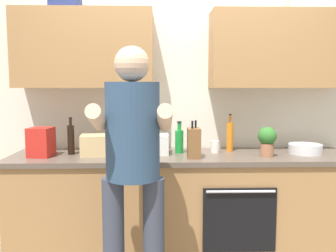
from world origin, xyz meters
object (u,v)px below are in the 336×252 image
at_px(person_standing, 133,158).
at_px(bottle_hotsauce, 133,139).
at_px(cup_coffee, 215,147).
at_px(knife_block, 194,143).
at_px(mixing_bowl, 305,149).
at_px(bottle_soy, 71,139).
at_px(grocery_bag_crisps, 41,142).
at_px(grocery_bag_produce, 153,144).
at_px(grocery_bag_bread, 95,145).
at_px(bottle_soda, 179,140).
at_px(bottle_oil, 126,142).
at_px(bottle_juice, 230,136).
at_px(potted_herb, 267,140).

height_order(person_standing, bottle_hotsauce, person_standing).
xyz_separation_m(cup_coffee, knife_block, (-0.20, -0.22, 0.07)).
distance_m(cup_coffee, mixing_bowl, 0.76).
xyz_separation_m(bottle_soy, grocery_bag_crisps, (-0.22, -0.08, -0.01)).
distance_m(bottle_soy, grocery_bag_produce, 0.68).
relative_size(bottle_hotsauce, grocery_bag_bread, 1.52).
distance_m(bottle_soda, bottle_oil, 0.45).
bearing_deg(mixing_bowl, cup_coffee, 175.19).
distance_m(bottle_hotsauce, grocery_bag_bread, 0.34).
relative_size(bottle_juice, mixing_bowl, 1.18).
bearing_deg(person_standing, knife_block, 52.44).
distance_m(person_standing, grocery_bag_crisps, 1.02).
height_order(bottle_oil, grocery_bag_crisps, bottle_oil).
distance_m(bottle_hotsauce, bottle_juice, 0.87).
bearing_deg(knife_block, grocery_bag_crisps, 175.93).
height_order(bottle_soda, grocery_bag_crisps, bottle_soda).
relative_size(bottle_soda, bottle_oil, 1.12).
bearing_deg(grocery_bag_produce, bottle_juice, 9.37).
xyz_separation_m(bottle_soda, bottle_oil, (-0.45, -0.01, -0.01)).
bearing_deg(grocery_bag_produce, grocery_bag_bread, -174.19).
distance_m(potted_herb, grocery_bag_bread, 1.40).
height_order(knife_block, grocery_bag_bread, knife_block).
height_order(cup_coffee, mixing_bowl, cup_coffee).
bearing_deg(knife_block, person_standing, -127.56).
bearing_deg(bottle_soda, mixing_bowl, -3.00).
distance_m(bottle_oil, grocery_bag_produce, 0.23).
bearing_deg(grocery_bag_bread, knife_block, -8.99).
xyz_separation_m(grocery_bag_crisps, grocery_bag_produce, (0.90, 0.09, -0.04)).
xyz_separation_m(bottle_oil, grocery_bag_bread, (-0.24, -0.07, -0.01)).
height_order(bottle_hotsauce, potted_herb, bottle_hotsauce).
bearing_deg(bottle_soda, bottle_hotsauce, -151.92).
height_order(person_standing, grocery_bag_crisps, person_standing).
xyz_separation_m(bottle_hotsauce, cup_coffee, (0.68, 0.21, -0.10)).
height_order(bottle_hotsauce, knife_block, bottle_hotsauce).
xyz_separation_m(person_standing, bottle_juice, (0.78, 0.86, 0.02)).
bearing_deg(bottle_soy, bottle_hotsauce, -17.29).
bearing_deg(bottle_oil, person_standing, -81.66).
height_order(person_standing, grocery_bag_produce, person_standing).
bearing_deg(person_standing, bottle_oil, 98.34).
bearing_deg(grocery_bag_crisps, bottle_hotsauce, -6.24).
xyz_separation_m(bottle_juice, cup_coffee, (-0.14, -0.07, -0.08)).
distance_m(bottle_soy, cup_coffee, 1.21).
distance_m(mixing_bowl, grocery_bag_crisps, 2.18).
bearing_deg(grocery_bag_crisps, bottle_soy, 20.31).
height_order(bottle_juice, bottle_oil, bottle_juice).
relative_size(bottle_oil, grocery_bag_produce, 0.93).
relative_size(potted_herb, grocery_bag_produce, 0.93).
xyz_separation_m(knife_block, grocery_bag_crisps, (-1.22, 0.09, -0.00)).
height_order(bottle_juice, grocery_bag_produce, bottle_juice).
xyz_separation_m(bottle_hotsauce, grocery_bag_bread, (-0.32, 0.12, -0.07)).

